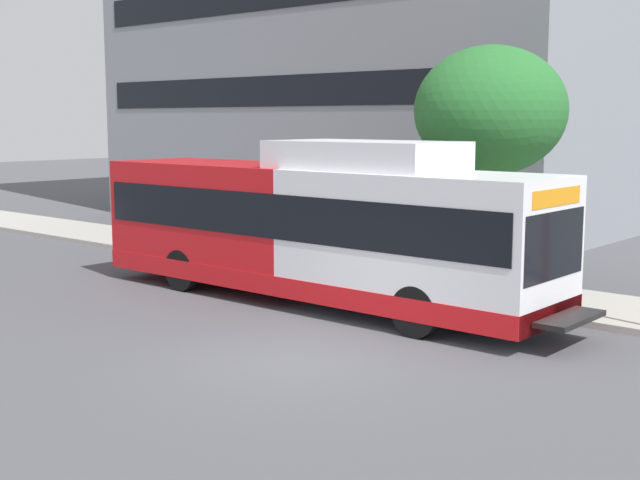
{
  "coord_description": "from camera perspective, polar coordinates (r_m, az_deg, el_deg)",
  "views": [
    {
      "loc": [
        -10.33,
        -9.42,
        4.09
      ],
      "look_at": [
        2.91,
        1.99,
        1.6
      ],
      "focal_mm": 47.46,
      "sensor_mm": 36.0,
      "label": 1
    }
  ],
  "objects": [
    {
      "name": "ground_plane",
      "position": [
        20.66,
        -18.24,
        -3.73
      ],
      "size": [
        120.0,
        120.0,
        0.0
      ],
      "primitive_type": "plane",
      "color": "#4C4C51"
    },
    {
      "name": "sidewalk_curb",
      "position": [
        23.54,
        -0.89,
        -1.73
      ],
      "size": [
        3.0,
        56.0,
        0.14
      ],
      "primitive_type": "cube",
      "color": "#A8A399",
      "rests_on": "ground"
    },
    {
      "name": "transit_bus",
      "position": [
        18.92,
        -0.3,
        0.86
      ],
      "size": [
        2.58,
        12.25,
        3.65
      ],
      "color": "white",
      "rests_on": "ground"
    },
    {
      "name": "street_tree_near_stop",
      "position": [
        21.16,
        11.4,
        8.51
      ],
      "size": [
        3.7,
        3.7,
        5.74
      ],
      "color": "#4C3823",
      "rests_on": "sidewalk_curb"
    }
  ]
}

